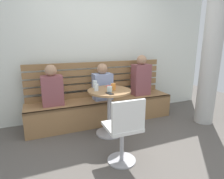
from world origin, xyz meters
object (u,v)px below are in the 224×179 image
Objects in this scene: white_chair at (124,129)px; person_child_middle at (102,84)px; cup_glass_short at (110,89)px; cup_water_clear at (96,87)px; person_child_left at (52,88)px; person_adult at (141,77)px; cup_tumbler_orange at (113,87)px; booth_bench at (103,110)px; phone_on_table at (110,93)px; cafe_table at (109,103)px; plate_small at (111,86)px; cup_glass_tall at (95,84)px.

person_child_middle reaches higher than white_chair.
white_chair is 1.29× the size of person_child_middle.
person_child_middle is at bearing 80.75° from cup_glass_short.
cup_glass_short is at bearing -35.43° from cup_water_clear.
white_chair is 1.26× the size of person_child_left.
white_chair is 1.70m from person_adult.
cup_water_clear reaches higher than cup_glass_short.
cup_tumbler_orange is (0.26, -0.05, -0.01)m from cup_water_clear.
booth_bench is 0.99m from person_adult.
white_chair is at bearing -104.90° from phone_on_table.
cafe_table is at bearing -6.94° from cup_water_clear.
plate_small is (0.92, -0.31, 0.01)m from person_child_left.
cup_water_clear is (-0.17, 0.12, 0.02)m from cup_glass_short.
phone_on_table is at bearing -101.34° from booth_bench.
cafe_table is 0.34m from cup_water_clear.
cup_water_clear is 0.27m from cup_tumbler_orange.
cup_water_clear is (-0.27, -0.49, 0.57)m from booth_bench.
cup_tumbler_orange reaches higher than booth_bench.
cafe_table is (-0.07, -0.51, 0.30)m from booth_bench.
person_child_middle is (-0.00, -0.01, 0.51)m from booth_bench.
cup_water_clear reaches higher than phone_on_table.
person_child_middle is at bearing -179.27° from person_adult.
person_child_middle reaches higher than cup_glass_tall.
cup_glass_tall is at bearing 92.68° from phone_on_table.
person_child_left is 1.03× the size of person_child_middle.
person_child_left reaches higher than cup_glass_short.
white_chair is 1.36m from person_child_middle.
person_child_middle is at bearing 89.38° from cup_tumbler_orange.
cup_glass_short is 0.57× the size of phone_on_table.
person_child_middle is 0.53m from cup_tumbler_orange.
person_child_left is 0.71m from cup_glass_tall.
cup_water_clear is at bearing -119.15° from person_child_middle.
person_child_left reaches higher than cup_water_clear.
booth_bench is 1.36m from white_chair.
cup_glass_tall is (-0.22, 0.24, 0.01)m from cup_tumbler_orange.
white_chair is 0.88m from cup_tumbler_orange.
white_chair is at bearing -98.73° from booth_bench.
booth_bench is 0.60m from cafe_table.
booth_bench is at bearing 97.31° from plate_small.
white_chair is at bearing -98.63° from person_child_middle.
phone_on_table is at bearing -78.02° from cup_glass_tall.
cup_tumbler_orange is at bearing -31.44° from person_child_left.
person_child_left is at bearing -179.81° from person_adult.
cup_water_clear is at bearing -155.65° from person_adult.
white_chair is 8.50× the size of cup_tumbler_orange.
person_adult is at bearing 24.35° from cup_water_clear.
person_child_middle is at bearing 69.50° from phone_on_table.
person_adult reaches higher than cup_glass_tall.
cup_tumbler_orange is 0.23m from plate_small.
cup_glass_short is (0.10, 0.72, 0.32)m from white_chair.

